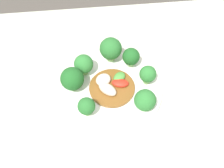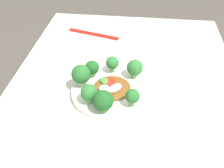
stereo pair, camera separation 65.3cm
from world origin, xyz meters
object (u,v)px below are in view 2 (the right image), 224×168
broccoli_northeast (132,96)px  broccoli_northwest (135,68)px  broccoli_west (112,63)px  chopsticks (94,34)px  broccoli_south (81,75)px  broccoli_southwest (92,68)px  plate (112,91)px  stirfry_center (111,87)px  broccoli_east (103,101)px  broccoli_southeast (89,93)px

broccoli_northeast → broccoli_northwest: (-0.14, -0.00, 0.00)m
broccoli_west → chopsticks: broccoli_west is taller
broccoli_west → broccoli_northwest: 0.08m
broccoli_south → broccoli_southwest: 0.06m
plate → broccoli_west: broccoli_west is taller
broccoli_south → stirfry_center: 0.10m
broccoli_south → chopsticks: (-0.36, -0.03, -0.06)m
broccoli_southwest → broccoli_east: bearing=20.7°
broccoli_west → broccoli_south: size_ratio=0.78×
plate → broccoli_northeast: size_ratio=4.53×
broccoli_southeast → broccoli_east: broccoli_east is taller
broccoli_northeast → stirfry_center: broccoli_northeast is taller
plate → broccoli_northwest: (-0.07, 0.07, 0.05)m
plate → broccoli_south: size_ratio=3.46×
broccoli_west → broccoli_south: (0.08, -0.09, 0.01)m
broccoli_east → broccoli_south: 0.13m
broccoli_east → stirfry_center: bearing=174.3°
stirfry_center → broccoli_northwest: bearing=136.0°
broccoli_northeast → broccoli_east: broccoli_east is taller
broccoli_southeast → broccoli_southwest: size_ratio=1.07×
broccoli_northwest → stirfry_center: 0.10m
broccoli_west → broccoli_northeast: (0.16, 0.08, -0.00)m
broccoli_southeast → broccoli_southwest: bearing=-173.7°
plate → broccoli_south: bearing=-94.1°
broccoli_northwest → broccoli_south: (0.06, -0.16, 0.01)m
chopsticks → broccoli_west: bearing=22.2°
broccoli_east → broccoli_northwest: bearing=154.6°
stirfry_center → broccoli_east: bearing=-5.7°
broccoli_east → broccoli_northwest: (-0.17, 0.08, -0.00)m
plate → stirfry_center: size_ratio=2.19×
plate → broccoli_northeast: (0.07, 0.07, 0.04)m
broccoli_west → broccoli_east: size_ratio=0.85×
broccoli_northeast → chopsticks: broccoli_northeast is taller
plate → broccoli_southwest: (-0.06, -0.07, 0.04)m
broccoli_northwest → chopsticks: size_ratio=0.28×
broccoli_east → broccoli_southwest: size_ratio=1.17×
stirfry_center → chopsticks: bearing=-162.2°
broccoli_southeast → chopsticks: 0.44m
broccoli_west → stirfry_center: (0.09, 0.01, -0.03)m
stirfry_center → broccoli_northeast: bearing=47.6°
plate → chopsticks: 0.39m
broccoli_southeast → broccoli_west: size_ratio=1.08×
broccoli_northwest → stirfry_center: size_ratio=0.55×
plate → broccoli_south: (-0.01, -0.10, 0.05)m
chopsticks → plate: bearing=18.4°
broccoli_southeast → broccoli_south: size_ratio=0.84×
broccoli_southeast → broccoli_east: bearing=56.2°
plate → stirfry_center: (0.00, -0.00, 0.02)m
broccoli_west → broccoli_east: (0.19, -0.00, 0.00)m
stirfry_center → broccoli_west: bearing=-176.5°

